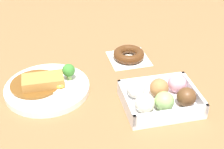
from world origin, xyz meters
The scene contains 4 objects.
ground_plane centered at (0.00, 0.00, 0.00)m, with size 1.60×1.60×0.00m, color brown.
curry_plate centered at (0.13, -0.04, 0.02)m, with size 0.23×0.23×0.07m.
donut_box centered at (-0.15, 0.09, 0.03)m, with size 0.19×0.15×0.06m.
chocolate_ring_donut centered at (-0.13, -0.16, 0.01)m, with size 0.13×0.13×0.03m.
Camera 1 is at (0.13, 0.72, 0.54)m, focal length 53.27 mm.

